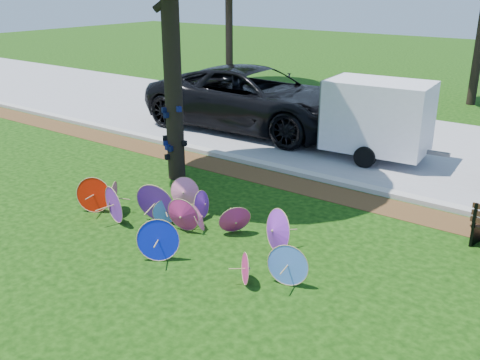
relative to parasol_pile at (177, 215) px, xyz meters
The scene contains 7 objects.
ground 0.85m from the parasol_pile, 77.69° to the right, with size 90.00×90.00×0.00m, color black.
mulch_strip 3.78m from the parasol_pile, 87.54° to the left, with size 90.00×1.00×0.01m, color #472D16.
curb 4.48m from the parasol_pile, 87.93° to the left, with size 90.00×0.30×0.12m, color #B7B5AD.
street 8.62m from the parasol_pile, 88.93° to the left, with size 90.00×8.00×0.01m, color gray.
parasol_pile is the anchor object (origin of this frame).
black_van 8.38m from the parasol_pile, 114.09° to the left, with size 3.49×7.58×2.11m, color black.
cargo_trailer 7.11m from the parasol_pile, 79.19° to the left, with size 2.79×1.76×2.55m, color white.
Camera 1 is at (6.74, -6.48, 4.82)m, focal length 40.00 mm.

